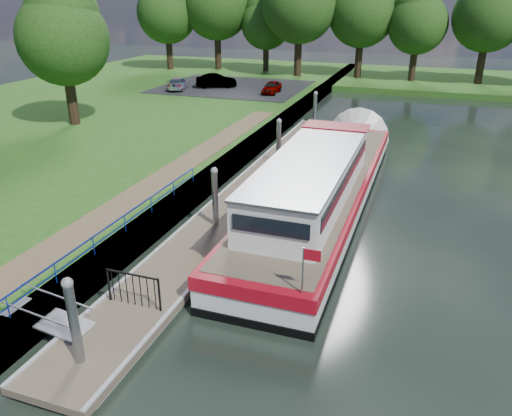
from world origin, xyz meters
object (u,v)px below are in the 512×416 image
(pontoon, at_px, (252,192))
(car_a, at_px, (272,87))
(barge, at_px, (324,183))
(car_b, at_px, (216,81))
(car_c, at_px, (178,83))

(pontoon, relative_size, car_a, 9.27)
(barge, distance_m, car_a, 24.59)
(barge, height_order, car_b, barge)
(pontoon, bearing_deg, car_c, 125.42)
(car_a, height_order, car_c, car_c)
(car_b, relative_size, car_c, 1.01)
(car_b, height_order, car_c, car_b)
(barge, distance_m, car_c, 28.68)
(barge, height_order, car_a, barge)
(pontoon, distance_m, car_b, 26.92)
(car_a, distance_m, car_c, 9.24)
(pontoon, height_order, barge, barge)
(barge, bearing_deg, car_a, 113.56)
(barge, relative_size, car_c, 5.40)
(pontoon, xyz_separation_m, barge, (3.60, 0.20, 0.90))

